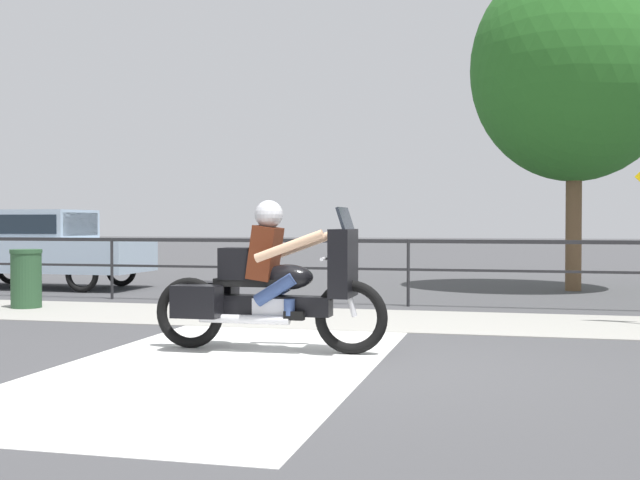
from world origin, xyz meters
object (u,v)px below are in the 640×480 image
tree_behind_sign (575,68)px  motorcycle (269,285)px  parked_car (40,243)px  trash_bin (26,279)px

tree_behind_sign → motorcycle: bearing=-113.2°
parked_car → tree_behind_sign: tree_behind_sign is taller
trash_bin → tree_behind_sign: bearing=32.2°
parked_car → tree_behind_sign: bearing=10.3°
tree_behind_sign → parked_car: bearing=-169.9°
motorcycle → tree_behind_sign: (3.57, 8.32, 3.59)m
parked_car → trash_bin: bearing=-59.8°
parked_car → trash_bin: parked_car is taller
motorcycle → trash_bin: bearing=146.9°
motorcycle → tree_behind_sign: bearing=65.8°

